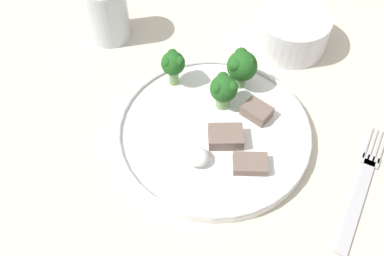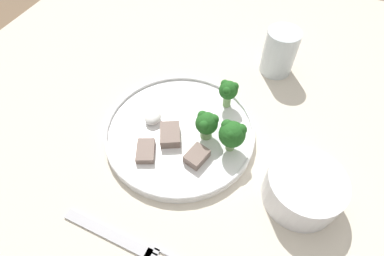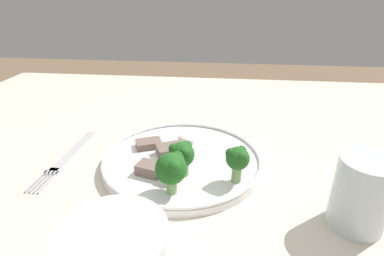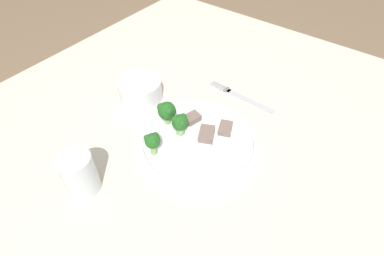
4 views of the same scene
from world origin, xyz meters
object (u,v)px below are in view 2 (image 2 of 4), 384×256
object	(u,v)px
cream_bowl	(303,189)
drinking_glass	(279,54)
dinner_plate	(180,131)
fork	(123,241)

from	to	relation	value
cream_bowl	drinking_glass	world-z (taller)	drinking_glass
dinner_plate	drinking_glass	bearing A→B (deg)	153.61
dinner_plate	cream_bowl	xyz separation A→B (m)	(0.04, 0.22, 0.02)
fork	cream_bowl	world-z (taller)	cream_bowl
fork	drinking_glass	size ratio (longest dim) A/B	2.13
dinner_plate	fork	world-z (taller)	dinner_plate
drinking_glass	cream_bowl	bearing A→B (deg)	20.30
dinner_plate	fork	bearing A→B (deg)	0.82
dinner_plate	cream_bowl	size ratio (longest dim) A/B	2.32
fork	cream_bowl	distance (m)	0.28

